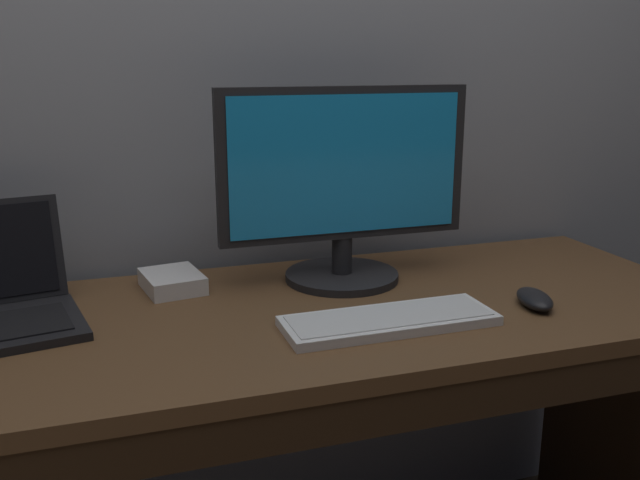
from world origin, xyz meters
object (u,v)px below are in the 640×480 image
at_px(external_monitor, 344,187).
at_px(computer_mouse, 535,299).
at_px(wired_keyboard, 389,320).
at_px(external_drive_box, 172,281).

bearing_deg(external_monitor, computer_mouse, -41.50).
distance_m(wired_keyboard, external_drive_box, 0.50).
relative_size(wired_keyboard, computer_mouse, 3.39).
xyz_separation_m(wired_keyboard, external_drive_box, (-0.36, 0.34, 0.01)).
bearing_deg(wired_keyboard, external_drive_box, 137.31).
bearing_deg(computer_mouse, external_monitor, 152.44).
bearing_deg(external_monitor, wired_keyboard, -91.85).
distance_m(wired_keyboard, computer_mouse, 0.32).
bearing_deg(external_monitor, external_drive_box, 171.18).
xyz_separation_m(external_monitor, wired_keyboard, (-0.01, -0.28, -0.20)).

